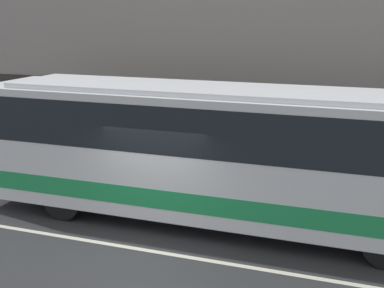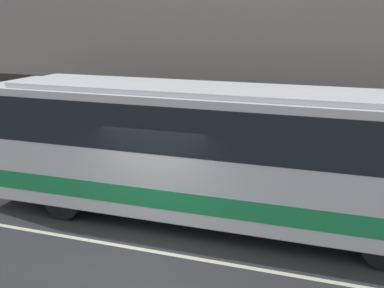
% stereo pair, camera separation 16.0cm
% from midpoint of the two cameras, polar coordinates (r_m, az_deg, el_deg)
% --- Properties ---
extents(ground_plane, '(60.00, 60.00, 0.00)m').
position_cam_midpoint_polar(ground_plane, '(11.91, -5.95, -11.12)').
color(ground_plane, '#2D2D30').
extents(sidewalk, '(60.00, 2.45, 0.17)m').
position_cam_midpoint_polar(sidewalk, '(16.40, 2.10, -3.63)').
color(sidewalk, '#A09E99').
rests_on(sidewalk, ground_plane).
extents(lane_stripe, '(54.00, 0.14, 0.01)m').
position_cam_midpoint_polar(lane_stripe, '(11.90, -5.95, -11.10)').
color(lane_stripe, beige).
rests_on(lane_stripe, ground_plane).
extents(transit_bus, '(11.60, 2.59, 3.33)m').
position_cam_midpoint_polar(transit_bus, '(12.77, 1.36, -0.36)').
color(transit_bus, silver).
rests_on(transit_bus, ground_plane).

